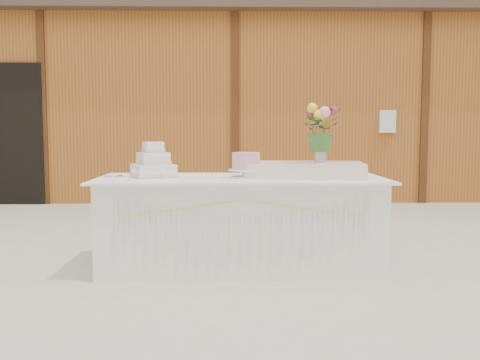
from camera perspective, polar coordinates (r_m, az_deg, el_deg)
The scene contains 9 objects.
ground at distance 4.61m, azimuth 0.08°, elevation -9.30°, with size 80.00×80.00×0.00m, color beige.
barn at distance 10.47m, azimuth -0.70°, elevation 8.14°, with size 12.60×4.60×3.30m.
cake_table at distance 4.52m, azimuth 0.08°, elevation -4.56°, with size 2.40×1.00×0.77m.
wedding_cake at distance 4.56m, azimuth -9.22°, elevation 1.58°, with size 0.44×0.44×0.30m.
pink_cake_stand at distance 4.40m, azimuth 0.64°, elevation 1.74°, with size 0.29×0.29×0.21m.
satin_runner at distance 4.55m, azimuth 6.94°, elevation 1.10°, with size 0.97×0.56×0.12m, color #FFD4CD.
flower_vase at distance 4.55m, azimuth 8.58°, elevation 2.75°, with size 0.10×0.10×0.14m, color #B1B1B6.
bouquet at distance 4.55m, azimuth 8.63°, elevation 5.92°, with size 0.33×0.28×0.36m, color #356829.
loose_flowers at distance 4.62m, azimuth -13.16°, elevation 0.42°, with size 0.15×0.36×0.02m, color pink, non-canonical shape.
Camera 1 is at (-0.10, -4.46, 1.17)m, focal length 40.00 mm.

